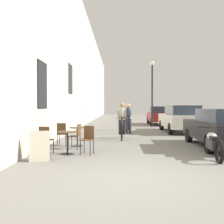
% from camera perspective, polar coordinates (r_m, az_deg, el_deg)
% --- Properties ---
extents(ground_plane, '(88.00, 88.00, 0.00)m').
position_cam_1_polar(ground_plane, '(5.49, 6.22, -14.75)').
color(ground_plane, slate).
extents(building_facade_left, '(0.54, 68.00, 9.79)m').
position_cam_1_polar(building_facade_left, '(19.78, -7.67, 11.01)').
color(building_facade_left, '#B7AD99').
rests_on(building_facade_left, ground_plane).
extents(cafe_table_near, '(0.64, 0.64, 0.72)m').
position_cam_1_polar(cafe_table_near, '(8.28, -9.89, -5.68)').
color(cafe_table_near, black).
rests_on(cafe_table_near, ground_plane).
extents(cafe_chair_near_toward_street, '(0.43, 0.43, 0.89)m').
position_cam_1_polar(cafe_chair_near_toward_street, '(8.36, -14.55, -5.66)').
color(cafe_chair_near_toward_street, black).
rests_on(cafe_chair_near_toward_street, ground_plane).
extents(cafe_chair_near_toward_wall, '(0.46, 0.46, 0.89)m').
position_cam_1_polar(cafe_chair_near_toward_wall, '(8.25, -5.37, -5.72)').
color(cafe_chair_near_toward_wall, black).
rests_on(cafe_chair_near_toward_wall, ground_plane).
extents(cafe_table_mid, '(0.64, 0.64, 0.72)m').
position_cam_1_polar(cafe_table_mid, '(9.94, -7.71, -4.53)').
color(cafe_table_mid, black).
rests_on(cafe_table_mid, ground_plane).
extents(cafe_chair_mid_toward_street, '(0.44, 0.44, 0.89)m').
position_cam_1_polar(cafe_chair_mid_toward_street, '(9.25, -7.92, -4.98)').
color(cafe_chair_mid_toward_street, black).
rests_on(cafe_chair_mid_toward_street, ground_plane).
extents(cafe_chair_mid_toward_wall, '(0.39, 0.39, 0.89)m').
position_cam_1_polar(cafe_chair_mid_toward_wall, '(9.97, -11.03, -4.55)').
color(cafe_chair_mid_toward_wall, black).
rests_on(cafe_chair_mid_toward_wall, ground_plane).
extents(sandwich_board_sign, '(0.62, 0.49, 0.84)m').
position_cam_1_polar(sandwich_board_sign, '(7.51, -15.75, -7.23)').
color(sandwich_board_sign, black).
rests_on(sandwich_board_sign, ground_plane).
extents(cyclist_on_bicycle, '(0.52, 1.76, 1.74)m').
position_cam_1_polar(cyclist_on_bicycle, '(12.04, 2.23, -2.15)').
color(cyclist_on_bicycle, black).
rests_on(cyclist_on_bicycle, ground_plane).
extents(pedestrian_near, '(0.34, 0.24, 1.69)m').
position_cam_1_polar(pedestrian_near, '(14.48, 3.66, -1.03)').
color(pedestrian_near, '#26262D').
rests_on(pedestrian_near, ground_plane).
extents(pedestrian_mid, '(0.35, 0.25, 1.70)m').
position_cam_1_polar(pedestrian_mid, '(16.28, 3.44, -0.78)').
color(pedestrian_mid, '#26262D').
rests_on(pedestrian_mid, ground_plane).
extents(street_lamp, '(0.32, 0.32, 4.90)m').
position_cam_1_polar(street_lamp, '(19.40, 8.91, 5.88)').
color(street_lamp, black).
rests_on(street_lamp, ground_plane).
extents(parked_car_nearest, '(1.75, 4.05, 1.43)m').
position_cam_1_polar(parked_car_nearest, '(10.25, 22.89, -3.19)').
color(parked_car_nearest, black).
rests_on(parked_car_nearest, ground_plane).
extents(parked_car_second, '(1.90, 4.46, 1.58)m').
position_cam_1_polar(parked_car_second, '(15.74, 14.92, -1.38)').
color(parked_car_second, beige).
rests_on(parked_car_second, ground_plane).
extents(parked_car_third, '(1.95, 4.39, 1.54)m').
position_cam_1_polar(parked_car_third, '(21.95, 10.51, -0.71)').
color(parked_car_third, maroon).
rests_on(parked_car_third, ground_plane).
extents(parked_motorcycle, '(0.62, 2.14, 0.92)m').
position_cam_1_polar(parked_motorcycle, '(8.22, 21.49, -6.62)').
color(parked_motorcycle, black).
rests_on(parked_motorcycle, ground_plane).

